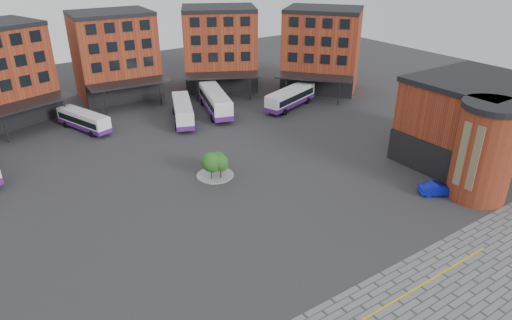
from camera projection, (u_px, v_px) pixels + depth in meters
ground at (258, 229)px, 43.94m from camera, size 160.00×160.00×0.00m
yellow_line at (385, 307)px, 34.48m from camera, size 26.00×0.15×0.02m
main_building at (85, 76)px, 66.95m from camera, size 94.14×42.48×14.60m
east_building at (473, 126)px, 53.88m from camera, size 17.40×15.40×10.60m
tree_island at (216, 163)px, 52.78m from camera, size 4.40×4.40×3.41m
bus_c at (84, 120)px, 66.39m from camera, size 5.47×10.10×2.79m
bus_d at (183, 111)px, 69.51m from camera, size 6.63×11.47×3.19m
bus_e at (215, 101)px, 73.07m from camera, size 6.51×12.94×3.56m
bus_f at (290, 97)px, 75.36m from camera, size 11.59×6.26×3.20m
blue_car at (438, 189)px, 49.60m from camera, size 4.31×3.51×1.38m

